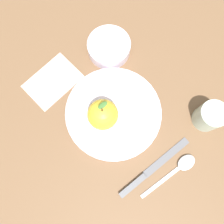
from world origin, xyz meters
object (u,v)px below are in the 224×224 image
object	(u,v)px
dinner_plate	(112,113)
side_bowl	(109,47)
apple	(103,115)
knife	(148,172)
spoon	(181,167)
cup	(210,116)
linen_napkin	(53,81)

from	to	relation	value
dinner_plate	side_bowl	distance (m)	0.18
dinner_plate	apple	bearing A→B (deg)	132.74
knife	spoon	size ratio (longest dim) A/B	1.27
apple	side_bowl	xyz separation A→B (m)	(0.20, 0.01, -0.03)
apple	cup	world-z (taller)	apple
knife	spoon	bearing A→B (deg)	-72.65
dinner_plate	linen_napkin	world-z (taller)	dinner_plate
apple	cup	bearing A→B (deg)	-82.02
knife	linen_napkin	world-z (taller)	knife
apple	dinner_plate	bearing A→B (deg)	-47.26
dinner_plate	cup	world-z (taller)	cup
cup	spoon	size ratio (longest dim) A/B	0.52
apple	linen_napkin	world-z (taller)	apple
spoon	knife	bearing A→B (deg)	107.35
dinner_plate	apple	world-z (taller)	apple
cup	side_bowl	bearing A→B (deg)	59.53
spoon	linen_napkin	distance (m)	0.40
apple	linen_napkin	size ratio (longest dim) A/B	0.63
dinner_plate	side_bowl	bearing A→B (deg)	10.42
side_bowl	spoon	xyz separation A→B (m)	(-0.29, -0.22, -0.02)
cup	dinner_plate	bearing A→B (deg)	94.37
dinner_plate	knife	distance (m)	0.18
spoon	side_bowl	bearing A→B (deg)	37.11
dinner_plate	knife	size ratio (longest dim) A/B	1.46
apple	spoon	xyz separation A→B (m)	(-0.09, -0.21, -0.05)
cup	linen_napkin	distance (m)	0.42
apple	knife	size ratio (longest dim) A/B	0.53
apple	side_bowl	world-z (taller)	apple
dinner_plate	cup	distance (m)	0.24
dinner_plate	side_bowl	world-z (taller)	side_bowl
apple	linen_napkin	distance (m)	0.18
apple	side_bowl	size ratio (longest dim) A/B	0.76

